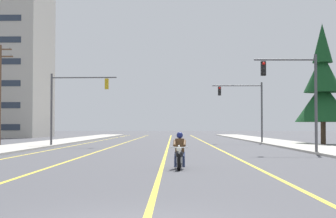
{
  "coord_description": "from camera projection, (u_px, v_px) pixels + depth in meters",
  "views": [
    {
      "loc": [
        0.74,
        -8.4,
        1.67
      ],
      "look_at": [
        0.39,
        23.56,
        2.79
      ],
      "focal_mm": 54.58,
      "sensor_mm": 36.0,
      "label": 1
    }
  ],
  "objects": [
    {
      "name": "lane_stripe_far_left",
      "position": [
        89.0,
        143.0,
        53.4
      ],
      "size": [
        0.16,
        100.0,
        0.01
      ],
      "primitive_type": "cube",
      "color": "yellow",
      "rests_on": "ground"
    },
    {
      "name": "conifer_tree_right_verge_far",
      "position": [
        323.0,
        89.0,
        48.3
      ],
      "size": [
        5.23,
        5.23,
        11.51
      ],
      "color": "#4C3828",
      "rests_on": "ground"
    },
    {
      "name": "lane_stripe_right",
      "position": [
        206.0,
        143.0,
        53.26
      ],
      "size": [
        0.16,
        100.0,
        0.01
      ],
      "primitive_type": "cube",
      "color": "yellow",
      "rests_on": "ground"
    },
    {
      "name": "utility_pole_left_near",
      "position": [
        0.0,
        91.0,
        46.02
      ],
      "size": [
        2.35,
        0.26,
        9.09
      ],
      "color": "brown",
      "rests_on": "ground"
    },
    {
      "name": "sidewalk_kerb_left",
      "position": [
        45.0,
        144.0,
        48.44
      ],
      "size": [
        4.4,
        110.0,
        0.14
      ],
      "primitive_type": "cube",
      "color": "#ADA89E",
      "rests_on": "ground"
    },
    {
      "name": "traffic_signal_near_right",
      "position": [
        298.0,
        89.0,
        31.71
      ],
      "size": [
        3.94,
        0.41,
        6.2
      ],
      "color": "#47474C",
      "rests_on": "ground"
    },
    {
      "name": "traffic_signal_near_left",
      "position": [
        71.0,
        98.0,
        43.27
      ],
      "size": [
        5.66,
        0.46,
        6.2
      ],
      "color": "#47474C",
      "rests_on": "ground"
    },
    {
      "name": "lane_stripe_center",
      "position": [
        169.0,
        143.0,
        53.31
      ],
      "size": [
        0.16,
        100.0,
        0.01
      ],
      "primitive_type": "cube",
      "color": "yellow",
      "rests_on": "ground"
    },
    {
      "name": "lane_stripe_left",
      "position": [
        125.0,
        143.0,
        53.36
      ],
      "size": [
        0.16,
        100.0,
        0.01
      ],
      "primitive_type": "cube",
      "color": "yellow",
      "rests_on": "ground"
    },
    {
      "name": "sidewalk_kerb_right",
      "position": [
        287.0,
        144.0,
        48.19
      ],
      "size": [
        4.4,
        110.0,
        0.14
      ],
      "primitive_type": "cube",
      "color": "#ADA89E",
      "rests_on": "ground"
    },
    {
      "name": "traffic_signal_mid_right",
      "position": [
        247.0,
        103.0,
        51.71
      ],
      "size": [
        5.13,
        0.4,
        6.2
      ],
      "color": "#47474C",
      "rests_on": "ground"
    },
    {
      "name": "motorcycle_with_rider",
      "position": [
        180.0,
        154.0,
        20.31
      ],
      "size": [
        0.7,
        2.19,
        1.46
      ],
      "color": "black",
      "rests_on": "ground"
    }
  ]
}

